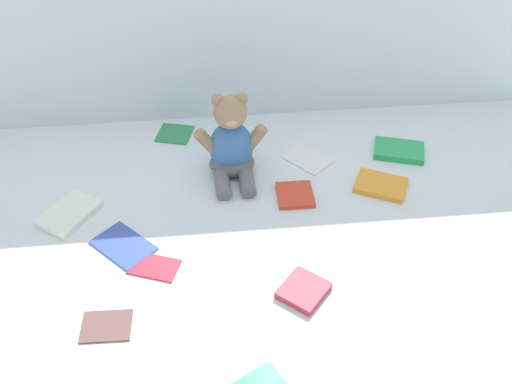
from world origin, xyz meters
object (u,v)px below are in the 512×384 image
Objects in this scene: book_case_0 at (175,133)px; book_case_5 at (304,290)px; book_case_6 at (123,245)px; book_case_8 at (399,150)px; book_case_11 at (380,184)px; book_case_2 at (69,214)px; teddy_bear at (231,145)px; book_case_3 at (295,195)px; book_case_1 at (154,266)px; book_case_4 at (307,158)px; book_case_7 at (106,325)px.

book_case_5 is at bearing 39.65° from book_case_0.
book_case_8 is at bearing 157.28° from book_case_6.
book_case_8 is at bearing -6.72° from book_case_11.
book_case_2 is 0.78m from book_case_11.
teddy_bear reaches higher than book_case_3.
book_case_0 is at bearing 127.58° from teddy_bear.
book_case_3 is 0.22m from book_case_11.
book_case_3 is (0.35, 0.20, 0.00)m from book_case_1.
book_case_2 is at bearing 154.67° from book_case_4.
book_case_7 is at bearing -35.59° from book_case_2.
book_case_0 is 1.00× the size of book_case_5.
book_case_7 is (0.12, -0.34, -0.00)m from book_case_2.
teddy_bear is 2.16× the size of book_case_1.
teddy_bear is at bearing 148.74° from book_case_4.
book_case_8 is (0.31, 0.15, 0.00)m from book_case_3.
book_case_5 is at bearing -141.16° from book_case_4.
teddy_bear is 0.38m from book_case_1.
book_case_11 is at bearing -175.19° from book_case_3.
book_case_1 is at bearing -179.23° from book_case_4.
book_case_11 is at bearing 37.43° from book_case_2.
book_case_5 is 0.57m from book_case_8.
book_case_4 is at bearing 151.97° from book_case_1.
book_case_5 is at bearing 168.35° from book_case_11.
book_case_1 is 0.77× the size of book_case_2.
book_case_3 is (0.30, -0.31, 0.00)m from book_case_0.
book_case_4 is (0.61, 0.17, -0.00)m from book_case_2.
book_case_7 is (-0.13, -0.66, -0.00)m from book_case_0.
book_case_2 is 0.63m from book_case_4.
book_case_8 is (0.26, 0.00, 0.00)m from book_case_4.
book_case_3 reaches higher than book_case_1.
book_case_8 is at bearing 2.92° from teddy_bear.
book_case_11 is (0.57, 0.22, 0.00)m from book_case_1.
book_case_3 is 1.01× the size of book_case_5.
teddy_bear is 2.46× the size of book_case_5.
book_case_5 is 0.94× the size of book_case_7.
book_case_5 reaches higher than book_case_0.
teddy_bear reaches higher than book_case_8.
book_case_6 reaches higher than book_case_1.
book_case_5 is 0.70× the size of book_case_8.
book_case_0 reaches higher than book_case_7.
book_case_2 is 0.55m from book_case_3.
book_case_2 is at bearing -163.27° from teddy_bear.
book_case_3 is at bearing 153.51° from book_case_6.
book_case_3 is 0.56m from book_case_7.
book_case_1 is (-0.20, -0.32, -0.08)m from teddy_bear.
teddy_bear is 0.22m from book_case_4.
book_case_1 is 0.86× the size of book_case_4.
book_case_2 reaches higher than book_case_6.
teddy_bear is 2.32× the size of book_case_7.
book_case_5 is 0.74× the size of book_case_11.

